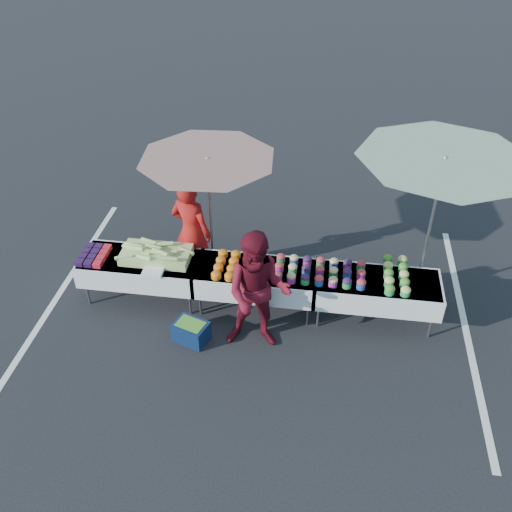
# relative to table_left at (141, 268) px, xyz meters

# --- Properties ---
(ground) EXTENTS (80.00, 80.00, 0.00)m
(ground) POSITION_rel_table_left_xyz_m (1.80, 0.00, -0.58)
(ground) COLOR black
(stripe_left) EXTENTS (0.10, 5.00, 0.00)m
(stripe_left) POSITION_rel_table_left_xyz_m (-1.40, 0.00, -0.58)
(stripe_left) COLOR silver
(stripe_left) RESTS_ON ground
(stripe_right) EXTENTS (0.10, 5.00, 0.00)m
(stripe_right) POSITION_rel_table_left_xyz_m (5.00, 0.00, -0.58)
(stripe_right) COLOR silver
(stripe_right) RESTS_ON ground
(table_left) EXTENTS (1.86, 0.81, 0.75)m
(table_left) POSITION_rel_table_left_xyz_m (0.00, 0.00, 0.00)
(table_left) COLOR white
(table_left) RESTS_ON ground
(table_center) EXTENTS (1.86, 0.81, 0.75)m
(table_center) POSITION_rel_table_left_xyz_m (1.80, 0.00, 0.00)
(table_center) COLOR white
(table_center) RESTS_ON ground
(table_right) EXTENTS (1.86, 0.81, 0.75)m
(table_right) POSITION_rel_table_left_xyz_m (3.60, 0.00, 0.00)
(table_right) COLOR white
(table_right) RESTS_ON ground
(berry_punnets) EXTENTS (0.40, 0.54, 0.08)m
(berry_punnets) POSITION_rel_table_left_xyz_m (-0.71, -0.06, 0.21)
(berry_punnets) COLOR black
(berry_punnets) RESTS_ON table_left
(corn_pile) EXTENTS (1.16, 0.57, 0.26)m
(corn_pile) POSITION_rel_table_left_xyz_m (0.24, 0.04, 0.25)
(corn_pile) COLOR #AACB68
(corn_pile) RESTS_ON table_left
(plastic_bags) EXTENTS (0.30, 0.25, 0.05)m
(plastic_bags) POSITION_rel_table_left_xyz_m (0.30, -0.30, 0.19)
(plastic_bags) COLOR white
(plastic_bags) RESTS_ON table_left
(carrot_bowls) EXTENTS (0.75, 0.69, 0.11)m
(carrot_bowls) POSITION_rel_table_left_xyz_m (1.55, -0.01, 0.22)
(carrot_bowls) COLOR #C36D15
(carrot_bowls) RESTS_ON table_center
(potato_cups) EXTENTS (1.34, 0.58, 0.16)m
(potato_cups) POSITION_rel_table_left_xyz_m (2.75, 0.00, 0.25)
(potato_cups) COLOR #21489B
(potato_cups) RESTS_ON table_right
(bean_baskets) EXTENTS (0.36, 0.86, 0.15)m
(bean_baskets) POSITION_rel_table_left_xyz_m (3.86, 0.08, 0.24)
(bean_baskets) COLOR #249245
(bean_baskets) RESTS_ON table_right
(vendor) EXTENTS (0.79, 0.64, 1.87)m
(vendor) POSITION_rel_table_left_xyz_m (0.69, 0.55, 0.35)
(vendor) COLOR #A71513
(vendor) RESTS_ON ground
(customer) EXTENTS (0.95, 0.76, 1.89)m
(customer) POSITION_rel_table_left_xyz_m (1.94, -0.75, 0.36)
(customer) COLOR maroon
(customer) RESTS_ON ground
(umbrella_left) EXTENTS (2.65, 2.65, 2.15)m
(umbrella_left) POSITION_rel_table_left_xyz_m (0.95, 0.80, 1.36)
(umbrella_left) COLOR black
(umbrella_left) RESTS_ON ground
(umbrella_right) EXTENTS (2.53, 2.53, 2.50)m
(umbrella_right) POSITION_rel_table_left_xyz_m (4.30, 0.60, 1.69)
(umbrella_right) COLOR black
(umbrella_right) RESTS_ON ground
(storage_bin) EXTENTS (0.57, 0.49, 0.31)m
(storage_bin) POSITION_rel_table_left_xyz_m (0.96, -0.84, -0.42)
(storage_bin) COLOR #0D1F43
(storage_bin) RESTS_ON ground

